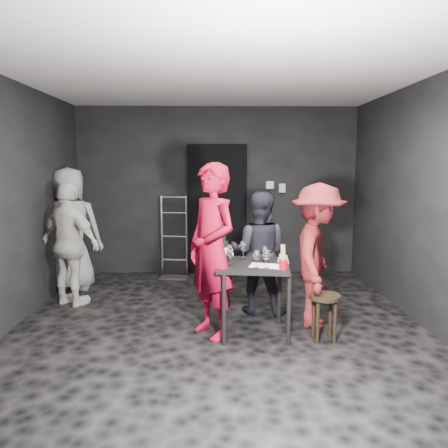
{
  "coord_description": "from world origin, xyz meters",
  "views": [
    {
      "loc": [
        -0.04,
        -4.61,
        1.77
      ],
      "look_at": [
        0.06,
        0.25,
        1.11
      ],
      "focal_mm": 35.0,
      "sensor_mm": 36.0,
      "label": 1
    }
  ],
  "objects_px": {
    "stool": "(325,305)",
    "bystander_grey": "(70,219)",
    "hand_truck": "(174,263)",
    "woman_black": "(259,254)",
    "man_maroon": "(318,252)",
    "breadstick_cup": "(283,257)",
    "tasting_table": "(254,273)",
    "server_red": "(212,233)",
    "wine_bottle": "(224,251)",
    "bystander_cream": "(70,242)"
  },
  "relations": [
    {
      "from": "hand_truck",
      "to": "server_red",
      "type": "bearing_deg",
      "value": -67.59
    },
    {
      "from": "stool",
      "to": "bystander_cream",
      "type": "height_order",
      "value": "bystander_cream"
    },
    {
      "from": "stool",
      "to": "bystander_grey",
      "type": "bearing_deg",
      "value": 148.83
    },
    {
      "from": "man_maroon",
      "to": "bystander_grey",
      "type": "bearing_deg",
      "value": 80.88
    },
    {
      "from": "tasting_table",
      "to": "woman_black",
      "type": "bearing_deg",
      "value": 79.84
    },
    {
      "from": "tasting_table",
      "to": "server_red",
      "type": "xyz_separation_m",
      "value": [
        -0.44,
        -0.06,
        0.43
      ]
    },
    {
      "from": "hand_truck",
      "to": "woman_black",
      "type": "relative_size",
      "value": 0.91
    },
    {
      "from": "stool",
      "to": "tasting_table",
      "type": "bearing_deg",
      "value": 163.82
    },
    {
      "from": "tasting_table",
      "to": "breadstick_cup",
      "type": "xyz_separation_m",
      "value": [
        0.27,
        -0.25,
        0.22
      ]
    },
    {
      "from": "stool",
      "to": "bystander_grey",
      "type": "xyz_separation_m",
      "value": [
        -3.16,
        1.91,
        0.64
      ]
    },
    {
      "from": "man_maroon",
      "to": "breadstick_cup",
      "type": "relative_size",
      "value": 6.36
    },
    {
      "from": "bystander_cream",
      "to": "breadstick_cup",
      "type": "height_order",
      "value": "bystander_cream"
    },
    {
      "from": "man_maroon",
      "to": "bystander_cream",
      "type": "height_order",
      "value": "man_maroon"
    },
    {
      "from": "woman_black",
      "to": "breadstick_cup",
      "type": "xyz_separation_m",
      "value": [
        0.15,
        -0.91,
        0.16
      ]
    },
    {
      "from": "woman_black",
      "to": "man_maroon",
      "type": "distance_m",
      "value": 0.76
    },
    {
      "from": "bystander_grey",
      "to": "hand_truck",
      "type": "bearing_deg",
      "value": -155.72
    },
    {
      "from": "woman_black",
      "to": "wine_bottle",
      "type": "xyz_separation_m",
      "value": [
        -0.43,
        -0.64,
        0.17
      ]
    },
    {
      "from": "server_red",
      "to": "bystander_cream",
      "type": "distance_m",
      "value": 2.08
    },
    {
      "from": "server_red",
      "to": "bystander_grey",
      "type": "bearing_deg",
      "value": -167.17
    },
    {
      "from": "wine_bottle",
      "to": "breadstick_cup",
      "type": "bearing_deg",
      "value": -25.08
    },
    {
      "from": "hand_truck",
      "to": "woman_black",
      "type": "distance_m",
      "value": 2.11
    },
    {
      "from": "bystander_cream",
      "to": "breadstick_cup",
      "type": "relative_size",
      "value": 6.24
    },
    {
      "from": "tasting_table",
      "to": "wine_bottle",
      "type": "height_order",
      "value": "wine_bottle"
    },
    {
      "from": "woman_black",
      "to": "bystander_grey",
      "type": "height_order",
      "value": "bystander_grey"
    },
    {
      "from": "hand_truck",
      "to": "man_maroon",
      "type": "xyz_separation_m",
      "value": [
        1.77,
        -2.16,
        0.6
      ]
    },
    {
      "from": "hand_truck",
      "to": "server_red",
      "type": "height_order",
      "value": "server_red"
    },
    {
      "from": "hand_truck",
      "to": "man_maroon",
      "type": "distance_m",
      "value": 2.85
    },
    {
      "from": "tasting_table",
      "to": "server_red",
      "type": "height_order",
      "value": "server_red"
    },
    {
      "from": "stool",
      "to": "bystander_cream",
      "type": "bearing_deg",
      "value": 158.05
    },
    {
      "from": "hand_truck",
      "to": "tasting_table",
      "type": "bearing_deg",
      "value": -57.82
    },
    {
      "from": "breadstick_cup",
      "to": "hand_truck",
      "type": "bearing_deg",
      "value": 116.94
    },
    {
      "from": "bystander_cream",
      "to": "hand_truck",
      "type": "bearing_deg",
      "value": -102.71
    },
    {
      "from": "tasting_table",
      "to": "woman_black",
      "type": "xyz_separation_m",
      "value": [
        0.12,
        0.66,
        0.06
      ]
    },
    {
      "from": "bystander_grey",
      "to": "man_maroon",
      "type": "bearing_deg",
      "value": 153.95
    },
    {
      "from": "hand_truck",
      "to": "server_red",
      "type": "xyz_separation_m",
      "value": [
        0.62,
        -2.41,
        0.85
      ]
    },
    {
      "from": "hand_truck",
      "to": "bystander_cream",
      "type": "height_order",
      "value": "bystander_cream"
    },
    {
      "from": "man_maroon",
      "to": "wine_bottle",
      "type": "height_order",
      "value": "man_maroon"
    },
    {
      "from": "man_maroon",
      "to": "breadstick_cup",
      "type": "distance_m",
      "value": 0.63
    },
    {
      "from": "stool",
      "to": "server_red",
      "type": "height_order",
      "value": "server_red"
    },
    {
      "from": "hand_truck",
      "to": "woman_black",
      "type": "height_order",
      "value": "woman_black"
    },
    {
      "from": "hand_truck",
      "to": "stool",
      "type": "distance_m",
      "value": 3.1
    },
    {
      "from": "breadstick_cup",
      "to": "server_red",
      "type": "bearing_deg",
      "value": 164.86
    },
    {
      "from": "stool",
      "to": "bystander_cream",
      "type": "xyz_separation_m",
      "value": [
        -2.93,
        1.18,
        0.45
      ]
    },
    {
      "from": "man_maroon",
      "to": "bystander_cream",
      "type": "bearing_deg",
      "value": 91.49
    },
    {
      "from": "hand_truck",
      "to": "wine_bottle",
      "type": "distance_m",
      "value": 2.53
    },
    {
      "from": "woman_black",
      "to": "wine_bottle",
      "type": "bearing_deg",
      "value": 71.37
    },
    {
      "from": "hand_truck",
      "to": "bystander_grey",
      "type": "relative_size",
      "value": 0.64
    },
    {
      "from": "tasting_table",
      "to": "wine_bottle",
      "type": "relative_size",
      "value": 2.24
    },
    {
      "from": "bystander_cream",
      "to": "bystander_grey",
      "type": "relative_size",
      "value": 0.81
    },
    {
      "from": "tasting_table",
      "to": "breadstick_cup",
      "type": "height_order",
      "value": "breadstick_cup"
    }
  ]
}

